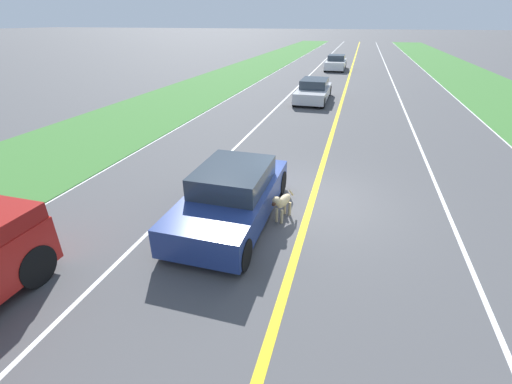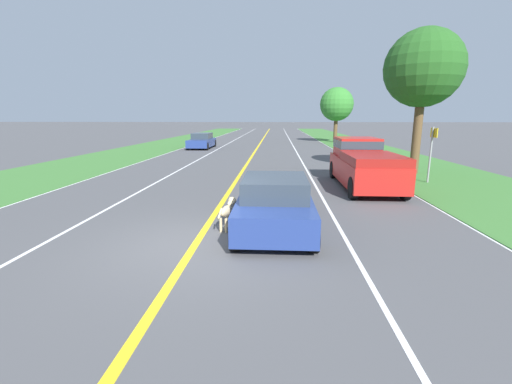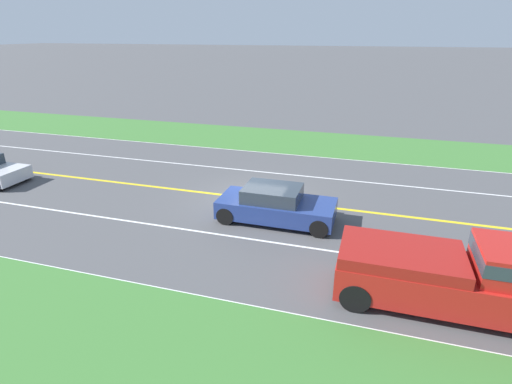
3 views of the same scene
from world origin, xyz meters
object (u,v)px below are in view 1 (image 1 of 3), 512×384
at_px(ego_car, 232,196).
at_px(car_trailing_near, 314,91).
at_px(dog, 282,202).
at_px(car_trailing_mid, 336,63).

height_order(ego_car, car_trailing_near, ego_car).
distance_m(ego_car, car_trailing_near, 14.75).
relative_size(dog, car_trailing_near, 0.24).
height_order(dog, car_trailing_mid, car_trailing_mid).
xyz_separation_m(ego_car, dog, (-1.20, -0.26, -0.14)).
distance_m(ego_car, dog, 1.24).
bearing_deg(ego_car, car_trailing_near, -90.20).
xyz_separation_m(ego_car, car_trailing_mid, (-0.25, -30.05, 0.01)).
bearing_deg(car_trailing_near, dog, 94.54).
height_order(ego_car, dog, ego_car).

